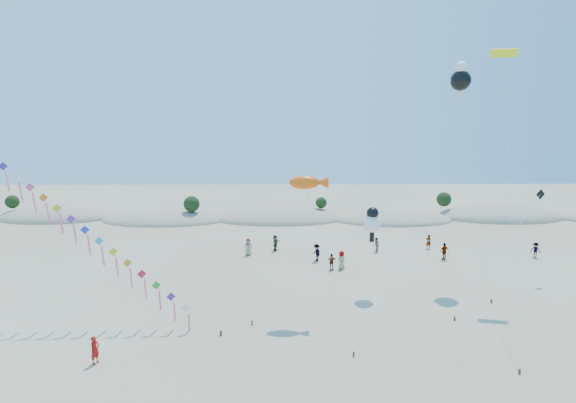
{
  "coord_description": "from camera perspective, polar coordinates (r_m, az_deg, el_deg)",
  "views": [
    {
      "loc": [
        0.27,
        -21.7,
        14.4
      ],
      "look_at": [
        0.81,
        14.0,
        8.03
      ],
      "focal_mm": 30.0,
      "sensor_mm": 36.0,
      "label": 1
    }
  ],
  "objects": [
    {
      "name": "kite_train",
      "position": [
        38.95,
        -29.33,
        2.3
      ],
      "size": [
        27.58,
        7.71,
        19.5
      ],
      "color": "#3F2D1E",
      "rests_on": "ground"
    },
    {
      "name": "dune_ridge",
      "position": [
        68.36,
        -0.19,
        -1.95
      ],
      "size": [
        145.3,
        11.49,
        5.57
      ],
      "color": "gray",
      "rests_on": "ground"
    },
    {
      "name": "dark_kite",
      "position": [
        44.55,
        25.67,
        -2.66
      ],
      "size": [
        11.16,
        9.78,
        8.03
      ],
      "color": "#3F2D1E",
      "rests_on": "ground"
    },
    {
      "name": "beachgoers",
      "position": [
        50.04,
        7.8,
        -5.7
      ],
      "size": [
        30.74,
        7.86,
        1.78
      ],
      "color": "slate",
      "rests_on": "ground"
    },
    {
      "name": "cartoon_kite_high",
      "position": [
        46.28,
        19.79,
        13.59
      ],
      "size": [
        2.0,
        8.98,
        19.13
      ],
      "color": "#3F2D1E",
      "rests_on": "ground"
    },
    {
      "name": "cartoon_kite_low",
      "position": [
        39.47,
        9.94,
        -2.35
      ],
      "size": [
        10.22,
        7.02,
        7.18
      ],
      "color": "#3F2D1E",
      "rests_on": "ground"
    },
    {
      "name": "parafoil_kite",
      "position": [
        44.2,
        24.25,
        15.07
      ],
      "size": [
        5.87,
        16.13,
        19.82
      ],
      "color": "#3F2D1E",
      "rests_on": "ground"
    },
    {
      "name": "fish_kite",
      "position": [
        34.86,
        2.49,
        2.24
      ],
      "size": [
        3.85,
        8.01,
        10.15
      ],
      "color": "#3F2D1E",
      "rests_on": "ground"
    },
    {
      "name": "flyer_foreground",
      "position": [
        31.65,
        -21.9,
        -16.01
      ],
      "size": [
        0.62,
        0.73,
        1.69
      ],
      "primitive_type": "imported",
      "rotation": [
        0.0,
        0.0,
        1.16
      ],
      "color": "#B2100E",
      "rests_on": "ground"
    }
  ]
}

